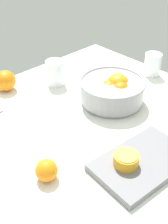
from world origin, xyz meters
TOP-DOWN VIEW (x-y plane):
  - ground_plane at (0.00, 0.00)cm, footprint 116.33×97.41cm
  - fruit_bowl at (21.35, 3.58)cm, footprint 25.31×25.31cm
  - juice_glass at (51.40, 6.45)cm, footprint 7.39×7.39cm
  - second_glass at (14.68, 30.00)cm, footprint 7.73×7.73cm
  - cutting_board at (2.47, -25.72)cm, footprint 31.01×20.95cm
  - orange_half_0 at (-2.73, -23.46)cm, footprint 7.32×7.32cm
  - loose_orange_1 at (-21.31, -10.26)cm, footprint 6.45×6.45cm
  - loose_orange_2 at (-3.39, 40.22)cm, footprint 8.61×8.61cm

SIDE VIEW (x-z plane):
  - ground_plane at x=0.00cm, z-range -3.00..0.00cm
  - cutting_board at x=2.47cm, z-range 0.00..2.28cm
  - loose_orange_1 at x=-21.31cm, z-range 0.00..6.45cm
  - orange_half_0 at x=-2.73cm, z-range 2.25..6.05cm
  - loose_orange_2 at x=-3.39cm, z-range 0.00..8.61cm
  - juice_glass at x=51.40cm, z-range -0.44..9.70cm
  - second_glass at x=14.68cm, z-range -0.46..10.21cm
  - fruit_bowl at x=21.35cm, z-range -0.28..11.11cm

